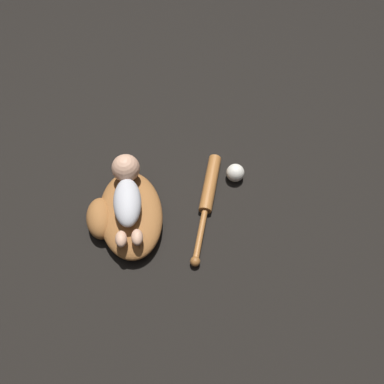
# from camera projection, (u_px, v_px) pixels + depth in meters

# --- Properties ---
(ground_plane) EXTENTS (6.00, 6.00, 0.00)m
(ground_plane) POSITION_uv_depth(u_px,v_px,m) (147.00, 222.00, 1.44)
(ground_plane) COLOR black
(baseball_glove) EXTENTS (0.42, 0.34, 0.10)m
(baseball_glove) POSITION_uv_depth(u_px,v_px,m) (126.00, 215.00, 1.40)
(baseball_glove) COLOR #935B2D
(baseball_glove) RESTS_ON ground
(baby_figure) EXTENTS (0.35, 0.15, 0.10)m
(baby_figure) POSITION_uv_depth(u_px,v_px,m) (127.00, 190.00, 1.34)
(baby_figure) COLOR #B2B2B7
(baby_figure) RESTS_ON baseball_glove
(baseball_bat) EXTENTS (0.48, 0.10, 0.05)m
(baseball_bat) POSITION_uv_depth(u_px,v_px,m) (208.00, 194.00, 1.47)
(baseball_bat) COLOR #9E602D
(baseball_bat) RESTS_ON ground
(baseball) EXTENTS (0.07, 0.07, 0.07)m
(baseball) POSITION_uv_depth(u_px,v_px,m) (235.00, 173.00, 1.51)
(baseball) COLOR silver
(baseball) RESTS_ON ground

